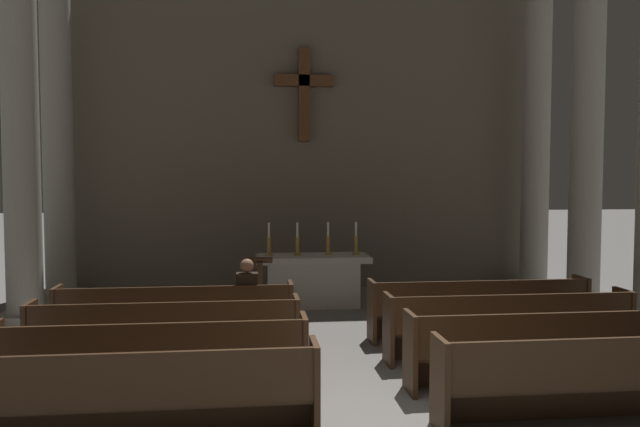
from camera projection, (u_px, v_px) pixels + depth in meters
pew_left_row_1 at (135, 397)px, 5.86m from camera, size 3.44×0.50×0.95m
pew_left_row_2 at (153, 361)px, 6.99m from camera, size 3.44×0.50×0.95m
pew_left_row_3 at (166, 336)px, 8.13m from camera, size 3.44×0.50×0.95m
pew_left_row_4 at (176, 316)px, 9.26m from camera, size 3.44×0.50×0.95m
pew_right_row_1 at (602, 379)px, 6.39m from camera, size 3.44×0.50×0.95m
pew_right_row_2 at (548, 348)px, 7.52m from camera, size 3.44×0.50×0.95m
pew_right_row_3 at (509, 326)px, 8.65m from camera, size 3.44×0.50×0.95m
pew_right_row_4 at (479, 309)px, 9.78m from camera, size 3.44×0.50×0.95m
column_left_third at (20, 123)px, 10.58m from camera, size 0.89×0.89×7.03m
column_right_third at (587, 128)px, 11.73m from camera, size 0.89×0.89×7.03m
column_left_fourth at (58, 132)px, 12.65m from camera, size 0.89×0.89×7.03m
column_right_fourth at (536, 136)px, 13.80m from camera, size 0.89×0.89×7.03m
altar at (313, 279)px, 12.27m from camera, size 2.20×0.90×1.01m
candlestick_outer_left at (269, 245)px, 12.14m from camera, size 0.16×0.16×0.64m
candlestick_inner_left at (297, 245)px, 12.20m from camera, size 0.16×0.16×0.64m
candlestick_inner_right at (328, 244)px, 12.27m from camera, size 0.16×0.16×0.64m
candlestick_outer_right at (356, 244)px, 12.33m from camera, size 0.16×0.16×0.64m
apse_with_cross at (303, 114)px, 14.22m from camera, size 11.04×0.50×7.90m
lectern at (260, 291)px, 10.96m from camera, size 0.44×0.36×1.15m
lone_worshipper at (247, 300)px, 9.40m from camera, size 0.32×0.43×1.32m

